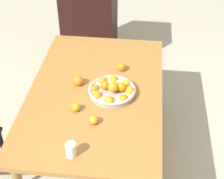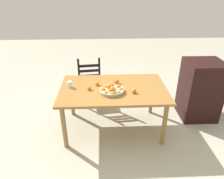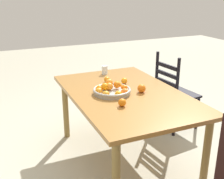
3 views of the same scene
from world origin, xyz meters
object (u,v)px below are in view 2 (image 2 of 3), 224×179
fruit_bowl (112,90)px  drinking_glass (70,84)px  dining_table (113,93)px  orange_loose_0 (116,81)px  orange_loose_1 (134,91)px  orange_loose_2 (97,83)px  orange_loose_3 (89,88)px  cabinet (200,90)px  chair_near_window (89,81)px

fruit_bowl → drinking_glass: bearing=163.6°
dining_table → orange_loose_0: (0.06, 0.14, 0.12)m
drinking_glass → dining_table: bearing=-4.6°
fruit_bowl → dining_table: bearing=78.1°
orange_loose_0 → orange_loose_1: 0.38m
orange_loose_0 → orange_loose_2: size_ratio=1.27×
orange_loose_0 → orange_loose_1: orange_loose_0 is taller
fruit_bowl → orange_loose_3: 0.33m
cabinet → orange_loose_3: bearing=-169.0°
fruit_bowl → orange_loose_1: bearing=-7.6°
orange_loose_1 → dining_table: bearing=149.1°
chair_near_window → orange_loose_1: chair_near_window is taller
orange_loose_1 → drinking_glass: (-0.92, 0.22, 0.01)m
dining_table → orange_loose_0: orange_loose_0 is taller
cabinet → orange_loose_1: (-1.19, -0.46, 0.26)m
chair_near_window → drinking_glass: size_ratio=9.85×
orange_loose_2 → orange_loose_3: (-0.11, -0.14, -0.00)m
dining_table → orange_loose_0: 0.19m
orange_loose_1 → orange_loose_3: orange_loose_1 is taller
drinking_glass → orange_loose_0: bearing=7.3°
orange_loose_1 → orange_loose_3: size_ratio=1.09×
orange_loose_2 → orange_loose_0: bearing=7.3°
cabinet → orange_loose_1: bearing=-158.2°
chair_near_window → fruit_bowl: bearing=104.5°
drinking_glass → orange_loose_2: bearing=7.3°
orange_loose_0 → drinking_glass: bearing=-172.7°
orange_loose_0 → orange_loose_3: bearing=-155.7°
chair_near_window → orange_loose_0: bearing=116.3°
fruit_bowl → orange_loose_0: size_ratio=4.50×
orange_loose_0 → orange_loose_1: (0.23, -0.31, -0.01)m
orange_loose_0 → drinking_glass: 0.70m
fruit_bowl → orange_loose_2: size_ratio=5.70×
orange_loose_1 → orange_loose_3: 0.65m
orange_loose_2 → cabinet: bearing=6.4°
chair_near_window → drinking_glass: chair_near_window is taller
orange_loose_0 → orange_loose_2: orange_loose_0 is taller
dining_table → cabinet: size_ratio=1.56×
orange_loose_1 → orange_loose_3: (-0.63, 0.13, -0.00)m
orange_loose_2 → orange_loose_1: bearing=-27.6°
dining_table → fruit_bowl: bearing=-101.9°
orange_loose_0 → drinking_glass: (-0.69, -0.09, 0.01)m
fruit_bowl → orange_loose_3: (-0.32, 0.09, -0.00)m
fruit_bowl → cabinet: bearing=15.7°
chair_near_window → fruit_bowl: 1.10m
fruit_bowl → orange_loose_0: bearing=72.9°
cabinet → orange_loose_2: (-1.71, -0.19, 0.25)m
orange_loose_3 → drinking_glass: bearing=162.1°
cabinet → fruit_bowl: cabinet is taller
dining_table → orange_loose_3: (-0.35, -0.04, 0.11)m
orange_loose_1 → orange_loose_2: (-0.52, 0.27, -0.00)m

